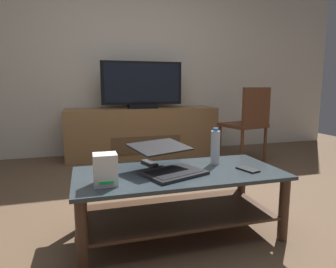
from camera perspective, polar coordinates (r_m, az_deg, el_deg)
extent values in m
plane|color=brown|center=(2.09, 4.28, -16.70)|extent=(7.68, 7.68, 0.00)
cube|color=beige|center=(4.18, -7.19, 15.82)|extent=(6.40, 0.12, 2.80)
cube|color=#2D383D|center=(1.79, 2.20, -7.66)|extent=(1.25, 0.58, 0.02)
cube|color=#472D1E|center=(1.88, 2.15, -15.05)|extent=(1.10, 0.51, 0.02)
cylinder|color=#472D1E|center=(1.56, -16.47, -18.75)|extent=(0.06, 0.06, 0.38)
cylinder|color=#472D1E|center=(1.92, 21.70, -13.55)|extent=(0.06, 0.06, 0.38)
cylinder|color=#472D1E|center=(2.00, -16.45, -12.31)|extent=(0.06, 0.06, 0.38)
cylinder|color=#472D1E|center=(2.29, 14.18, -9.42)|extent=(0.06, 0.06, 0.38)
cube|color=olive|center=(3.90, -5.00, 0.39)|extent=(1.97, 0.50, 0.64)
cube|color=brown|center=(3.67, -4.19, -2.16)|extent=(0.88, 0.01, 0.22)
cube|color=black|center=(3.84, -5.01, 5.42)|extent=(0.37, 0.20, 0.05)
cube|color=black|center=(3.83, -5.07, 9.90)|extent=(1.05, 0.04, 0.55)
cube|color=black|center=(3.81, -5.01, 9.90)|extent=(0.98, 0.01, 0.50)
cube|color=#59331E|center=(3.64, 14.41, 1.70)|extent=(0.54, 0.54, 0.04)
cube|color=#59331E|center=(3.48, 16.90, 5.00)|extent=(0.41, 0.14, 0.45)
cylinder|color=#59331E|center=(3.94, 14.26, -1.24)|extent=(0.04, 0.04, 0.43)
cylinder|color=#59331E|center=(3.69, 10.09, -1.81)|extent=(0.04, 0.04, 0.43)
cylinder|color=#59331E|center=(3.69, 18.44, -2.13)|extent=(0.04, 0.04, 0.43)
cylinder|color=#59331E|center=(3.42, 14.27, -2.82)|extent=(0.04, 0.04, 0.43)
cube|color=black|center=(1.72, 1.16, -7.64)|extent=(0.41, 0.36, 0.02)
cube|color=black|center=(1.72, 1.16, -7.32)|extent=(0.35, 0.29, 0.00)
cube|color=black|center=(1.80, -1.61, -2.53)|extent=(0.41, 0.36, 0.04)
cube|color=teal|center=(1.79, -1.53, -2.57)|extent=(0.37, 0.32, 0.03)
cube|color=white|center=(1.56, -12.17, -6.79)|extent=(0.12, 0.11, 0.17)
cube|color=#19D84C|center=(1.52, -11.94, -9.33)|extent=(0.07, 0.00, 0.01)
cylinder|color=silver|center=(1.96, 9.23, -2.63)|extent=(0.06, 0.06, 0.22)
cylinder|color=blue|center=(1.94, 9.32, 0.88)|extent=(0.03, 0.03, 0.02)
cube|color=black|center=(1.87, 15.33, -6.70)|extent=(0.11, 0.15, 0.01)
cube|color=#2D2D30|center=(1.93, -3.64, -5.75)|extent=(0.09, 0.17, 0.02)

